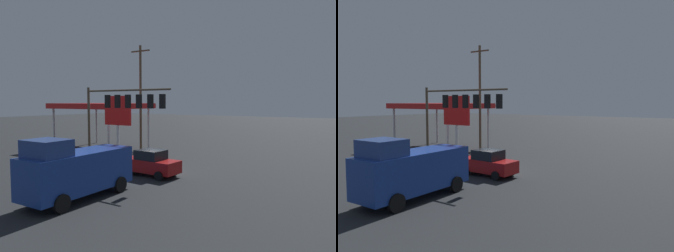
{
  "view_description": "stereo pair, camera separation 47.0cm",
  "coord_description": "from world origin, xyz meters",
  "views": [
    {
      "loc": [
        -14.85,
        20.48,
        5.5
      ],
      "look_at": [
        0.0,
        -2.0,
        3.49
      ],
      "focal_mm": 35.0,
      "sensor_mm": 36.0,
      "label": 1
    },
    {
      "loc": [
        -15.24,
        20.21,
        5.5
      ],
      "look_at": [
        0.0,
        -2.0,
        3.49
      ],
      "focal_mm": 35.0,
      "sensor_mm": 36.0,
      "label": 2
    }
  ],
  "objects": [
    {
      "name": "utility_pole",
      "position": [
        7.01,
        -7.28,
        6.03
      ],
      "size": [
        2.4,
        0.26,
        11.46
      ],
      "color": "brown",
      "rests_on": "ground"
    },
    {
      "name": "sedan_far",
      "position": [
        -0.53,
        1.12,
        0.95
      ],
      "size": [
        4.47,
        2.2,
        1.93
      ],
      "rotation": [
        0.0,
        0.0,
        -0.04
      ],
      "color": "maroon",
      "rests_on": "ground"
    },
    {
      "name": "ground_plane",
      "position": [
        0.0,
        0.0,
        0.0
      ],
      "size": [
        200.0,
        200.0,
        0.0
      ],
      "primitive_type": "plane",
      "color": "black"
    },
    {
      "name": "gas_station_canopy",
      "position": [
        12.69,
        -7.14,
        4.96
      ],
      "size": [
        9.85,
        7.99,
        5.32
      ],
      "color": "red",
      "rests_on": "ground"
    },
    {
      "name": "traffic_signal_assembly",
      "position": [
        1.5,
        1.94,
        5.14
      ],
      "size": [
        7.98,
        0.43,
        6.64
      ],
      "color": "brown",
      "rests_on": "ground"
    },
    {
      "name": "price_sign",
      "position": [
        5.69,
        -2.18,
        4.44
      ],
      "size": [
        3.04,
        0.27,
        6.04
      ],
      "color": "silver",
      "rests_on": "ground"
    },
    {
      "name": "delivery_truck",
      "position": [
        -0.57,
        8.2,
        1.69
      ],
      "size": [
        2.71,
        6.86,
        3.58
      ],
      "rotation": [
        0.0,
        0.0,
        1.6
      ],
      "color": "navy",
      "rests_on": "ground"
    }
  ]
}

